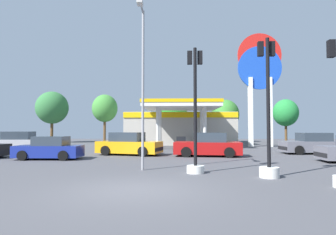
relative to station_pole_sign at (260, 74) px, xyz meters
The scene contains 16 objects.
ground_plane 24.86m from the station_pole_sign, 115.36° to the right, with size 90.00×90.00×0.00m, color #47474C.
gas_station 10.95m from the station_pole_sign, 152.87° to the left, with size 12.76×13.67×4.53m.
station_pole_sign is the anchor object (origin of this frame).
car_0 22.16m from the station_pole_sign, 142.38° to the right, with size 3.92×1.81×1.40m.
car_1 17.14m from the station_pole_sign, 141.36° to the right, with size 4.83×2.97×1.61m.
car_4 14.34m from the station_pole_sign, 122.30° to the right, with size 4.68×2.44×1.61m.
car_5 11.06m from the station_pole_sign, 81.33° to the right, with size 4.43×2.10×1.57m.
car_6 23.91m from the station_pole_sign, 163.07° to the right, with size 4.77×2.48×1.64m.
traffic_signal_0 20.66m from the station_pole_sign, 105.64° to the right, with size 0.74×0.74×5.38m.
traffic_signal_2 20.57m from the station_pole_sign, 114.12° to the right, with size 0.73×0.73×5.31m.
tree_0 27.10m from the station_pole_sign, 162.76° to the left, with size 4.29×4.29×6.96m.
tree_1 20.03m from the station_pole_sign, 158.06° to the left, with size 3.35×3.35×6.45m.
tree_2 13.70m from the station_pole_sign, 134.38° to the left, with size 3.89×3.89×6.04m.
tree_3 10.87m from the station_pole_sign, 100.84° to the left, with size 3.86×3.86×5.99m.
tree_4 10.84m from the station_pole_sign, 55.00° to the left, with size 3.31×3.31×5.85m.
corner_streetlamp 20.58m from the station_pole_sign, 120.76° to the right, with size 0.24×1.48×7.29m.
Camera 1 is at (1.24, -8.69, 1.85)m, focal length 30.34 mm.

